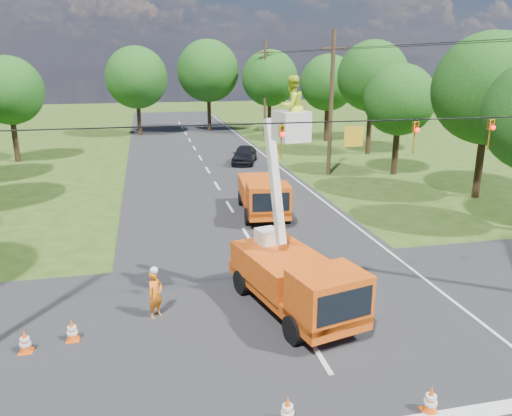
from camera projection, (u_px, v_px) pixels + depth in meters
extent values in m
plane|color=#2C4414|center=(217.00, 186.00, 32.90)|extent=(140.00, 140.00, 0.00)
cube|color=black|center=(217.00, 186.00, 32.90)|extent=(12.00, 100.00, 0.06)
cube|color=black|center=(297.00, 319.00, 16.06)|extent=(56.00, 10.00, 0.07)
cube|color=silver|center=(298.00, 182.00, 34.06)|extent=(0.12, 90.00, 0.02)
cube|color=#E85910|center=(292.00, 291.00, 16.50)|extent=(3.41, 6.08, 0.43)
cube|color=#E85910|center=(328.00, 295.00, 14.52)|extent=(2.43, 2.08, 1.44)
cube|color=black|center=(345.00, 306.00, 13.80)|extent=(1.78, 0.49, 0.91)
cube|color=#E85910|center=(281.00, 266.00, 16.99)|extent=(3.03, 3.97, 0.96)
cylinder|color=black|center=(294.00, 330.00, 14.58)|extent=(0.51, 0.93, 0.88)
cylinder|color=black|center=(350.00, 315.00, 15.43)|extent=(0.51, 0.93, 0.88)
cylinder|color=black|center=(242.00, 282.00, 17.71)|extent=(0.51, 0.93, 0.88)
cylinder|color=black|center=(291.00, 272.00, 18.56)|extent=(0.51, 0.93, 0.88)
cube|color=silver|center=(267.00, 236.00, 17.69)|extent=(0.87, 0.87, 0.53)
cube|color=silver|center=(275.00, 182.00, 16.63)|extent=(0.56, 1.31, 4.15)
cube|color=silver|center=(291.00, 126.00, 15.21)|extent=(1.10, 1.10, 0.91)
imported|color=#C6E526|center=(292.00, 107.00, 15.04)|extent=(1.11, 1.02, 1.85)
cube|color=#E85910|center=(263.00, 202.00, 26.86)|extent=(2.60, 5.85, 0.43)
cube|color=#E85910|center=(269.00, 199.00, 24.72)|extent=(2.22, 1.79, 1.42)
cube|color=black|center=(271.00, 202.00, 23.94)|extent=(1.80, 0.22, 0.90)
cube|color=#E85910|center=(261.00, 188.00, 27.41)|extent=(2.54, 3.69, 0.95)
cylinder|color=black|center=(248.00, 217.00, 25.10)|extent=(0.38, 0.89, 0.87)
cylinder|color=black|center=(287.00, 215.00, 25.34)|extent=(0.38, 0.89, 0.87)
cylinder|color=black|center=(241.00, 198.00, 28.52)|extent=(0.38, 0.89, 0.87)
cylinder|color=black|center=(276.00, 197.00, 28.76)|extent=(0.38, 0.89, 0.87)
imported|color=orange|center=(155.00, 294.00, 15.98)|extent=(0.69, 0.69, 1.62)
imported|color=black|center=(244.00, 154.00, 40.08)|extent=(2.98, 4.54, 1.44)
cone|color=#FA550D|center=(288.00, 409.00, 11.35)|extent=(0.36, 0.36, 0.70)
cylinder|color=white|center=(288.00, 407.00, 11.33)|extent=(0.26, 0.26, 0.09)
cylinder|color=white|center=(288.00, 413.00, 11.38)|extent=(0.31, 0.31, 0.09)
cone|color=#FA550D|center=(431.00, 399.00, 11.70)|extent=(0.36, 0.36, 0.70)
cube|color=#FA550D|center=(429.00, 411.00, 11.80)|extent=(0.38, 0.38, 0.04)
cylinder|color=white|center=(431.00, 397.00, 11.69)|extent=(0.26, 0.26, 0.09)
cylinder|color=white|center=(430.00, 402.00, 11.73)|extent=(0.31, 0.31, 0.09)
cone|color=#FA550D|center=(259.00, 238.00, 22.33)|extent=(0.36, 0.36, 0.70)
cube|color=#FA550D|center=(259.00, 245.00, 22.43)|extent=(0.38, 0.38, 0.04)
cylinder|color=white|center=(259.00, 236.00, 22.31)|extent=(0.26, 0.26, 0.09)
cylinder|color=white|center=(259.00, 239.00, 22.36)|extent=(0.31, 0.31, 0.09)
cone|color=#FA550D|center=(282.00, 216.00, 25.45)|extent=(0.36, 0.36, 0.70)
cube|color=#FA550D|center=(282.00, 222.00, 25.55)|extent=(0.38, 0.38, 0.04)
cylinder|color=white|center=(282.00, 215.00, 25.43)|extent=(0.26, 0.26, 0.09)
cylinder|color=white|center=(282.00, 217.00, 25.48)|extent=(0.31, 0.31, 0.09)
cone|color=#FA550D|center=(72.00, 330.00, 14.70)|extent=(0.36, 0.36, 0.70)
cube|color=#FA550D|center=(73.00, 340.00, 14.80)|extent=(0.38, 0.38, 0.04)
cylinder|color=white|center=(72.00, 328.00, 14.69)|extent=(0.26, 0.26, 0.09)
cylinder|color=white|center=(72.00, 332.00, 14.73)|extent=(0.31, 0.31, 0.09)
cone|color=#FA550D|center=(25.00, 341.00, 14.12)|extent=(0.36, 0.36, 0.70)
cube|color=#FA550D|center=(26.00, 352.00, 14.21)|extent=(0.38, 0.38, 0.04)
cylinder|color=white|center=(25.00, 339.00, 14.10)|extent=(0.26, 0.26, 0.09)
cylinder|color=white|center=(25.00, 344.00, 14.14)|extent=(0.31, 0.31, 0.09)
cone|color=#FA550D|center=(287.00, 187.00, 31.33)|extent=(0.36, 0.36, 0.70)
cube|color=#FA550D|center=(287.00, 192.00, 31.43)|extent=(0.38, 0.38, 0.04)
cylinder|color=white|center=(287.00, 186.00, 31.31)|extent=(0.26, 0.26, 0.09)
cylinder|color=white|center=(287.00, 188.00, 31.35)|extent=(0.31, 0.31, 0.09)
cone|color=#FA550D|center=(308.00, 270.00, 18.87)|extent=(0.36, 0.36, 0.70)
cube|color=#FA550D|center=(307.00, 278.00, 18.97)|extent=(0.38, 0.38, 0.04)
cylinder|color=white|center=(308.00, 269.00, 18.85)|extent=(0.26, 0.26, 0.09)
cylinder|color=white|center=(308.00, 272.00, 18.90)|extent=(0.31, 0.31, 0.09)
cylinder|color=#4C3823|center=(331.00, 105.00, 35.11)|extent=(0.30, 0.30, 10.00)
cube|color=#4C3823|center=(334.00, 48.00, 34.02)|extent=(1.80, 0.12, 0.12)
cylinder|color=#4C3823|center=(265.00, 89.00, 53.82)|extent=(0.30, 0.30, 10.00)
cube|color=#4C3823|center=(265.00, 52.00, 52.74)|extent=(1.80, 0.12, 0.12)
cylinder|color=black|center=(285.00, 123.00, 14.16)|extent=(18.00, 0.04, 0.04)
cube|color=gold|center=(353.00, 136.00, 14.72)|extent=(0.60, 0.05, 0.60)
imported|color=gold|center=(282.00, 142.00, 14.29)|extent=(0.16, 0.20, 1.00)
sphere|color=#FF0C0C|center=(283.00, 134.00, 14.11)|extent=(0.14, 0.14, 0.14)
imported|color=gold|center=(415.00, 138.00, 15.16)|extent=(0.16, 0.20, 1.00)
sphere|color=#FF0C0C|center=(418.00, 130.00, 14.98)|extent=(0.14, 0.14, 0.14)
imported|color=gold|center=(490.00, 135.00, 15.70)|extent=(0.16, 0.20, 1.00)
sphere|color=#FF0C0C|center=(493.00, 128.00, 15.52)|extent=(0.14, 0.14, 0.14)
cylinder|color=#382616|center=(15.00, 137.00, 40.49)|extent=(0.44, 0.44, 4.05)
sphere|color=#134312|center=(8.00, 90.00, 39.44)|extent=(5.40, 5.40, 5.40)
cylinder|color=#382616|center=(480.00, 160.00, 29.74)|extent=(0.44, 0.44, 4.58)
sphere|color=#134312|center=(489.00, 88.00, 28.55)|extent=(6.40, 6.40, 6.40)
cylinder|color=#382616|center=(396.00, 148.00, 36.03)|extent=(0.44, 0.44, 3.78)
sphere|color=#134312|center=(399.00, 100.00, 35.05)|extent=(5.00, 5.00, 5.00)
cylinder|color=#382616|center=(369.00, 127.00, 43.71)|extent=(0.44, 0.44, 4.75)
sphere|color=#134312|center=(372.00, 76.00, 42.48)|extent=(6.00, 6.00, 6.00)
cylinder|color=#382616|center=(326.00, 120.00, 51.08)|extent=(0.44, 0.44, 4.14)
sphere|color=#134312|center=(328.00, 83.00, 50.01)|extent=(5.60, 5.60, 5.60)
cylinder|color=#382616|center=(139.00, 115.00, 54.64)|extent=(0.44, 0.44, 4.40)
sphere|color=#134312|center=(136.00, 78.00, 53.49)|extent=(6.60, 6.60, 6.60)
cylinder|color=#382616|center=(209.00, 110.00, 58.10)|extent=(0.44, 0.44, 4.84)
sphere|color=#134312|center=(208.00, 71.00, 56.85)|extent=(7.00, 7.00, 7.00)
cylinder|color=#382616|center=(269.00, 114.00, 56.71)|extent=(0.44, 0.44, 4.31)
sphere|color=#134312|center=(270.00, 78.00, 55.60)|extent=(6.20, 6.20, 6.20)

